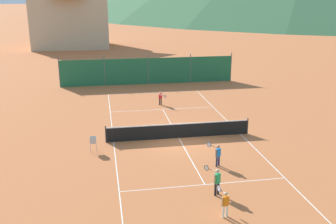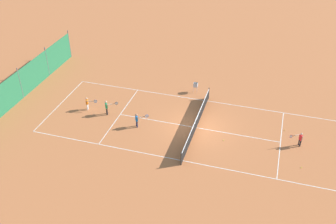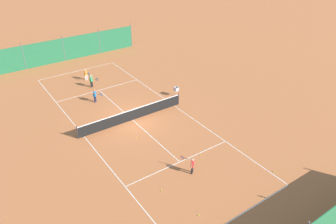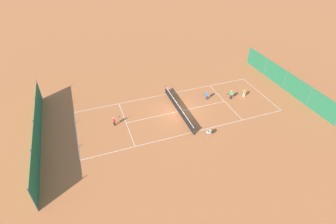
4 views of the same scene
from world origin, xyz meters
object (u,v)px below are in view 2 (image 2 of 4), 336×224
Objects in this scene: tennis_ball_by_net_left at (285,130)px; tennis_ball_mid_court at (224,140)px; tennis_net at (197,122)px; ball_hopper at (196,85)px; player_far_baseline at (107,107)px; tennis_ball_alley_right at (301,167)px; player_far_service at (300,138)px; player_near_baseline at (137,119)px; player_near_service at (88,103)px.

tennis_ball_by_net_left is 1.00× the size of tennis_ball_mid_court.
tennis_net is 10.31× the size of ball_hopper.
player_far_baseline is 15.50m from tennis_ball_alley_right.
player_far_service is at bearing 59.39° from ball_hopper.
tennis_ball_alley_right is (1.30, 12.36, -0.67)m from player_near_baseline.
tennis_ball_mid_court is (-1.48, -5.59, 0.00)m from tennis_ball_alley_right.
player_far_service is at bearing 100.27° from tennis_ball_mid_court.
tennis_ball_alley_right is 12.13m from ball_hopper.
tennis_net reaches higher than ball_hopper.
player_near_service is 17.32m from tennis_ball_alley_right.
player_far_service is 2.05m from tennis_ball_by_net_left.
player_near_service is 0.95× the size of player_near_baseline.
player_near_baseline reaches higher than ball_hopper.
player_near_service and player_far_service have the same top height.
tennis_net is 8.10× the size of player_far_service.
player_far_baseline is at bearing -98.31° from tennis_ball_alley_right.
tennis_net is 139.09× the size of tennis_ball_by_net_left.
player_near_baseline is 18.14× the size of tennis_ball_mid_court.
tennis_net is at bearing -76.36° from tennis_ball_by_net_left.
player_near_service is 1.83m from player_far_baseline.
ball_hopper is (-3.69, -7.97, 0.62)m from tennis_ball_by_net_left.
player_far_baseline reaches higher than tennis_net.
tennis_ball_by_net_left is at bearing -147.33° from player_far_service.
tennis_ball_mid_court is at bearing -58.62° from tennis_ball_by_net_left.
tennis_net is 139.09× the size of tennis_ball_alley_right.
player_near_service is at bearing -83.97° from tennis_ball_by_net_left.
tennis_ball_mid_court is (-0.18, 6.76, -0.67)m from player_near_baseline.
player_far_baseline is at bearing -89.20° from player_far_service.
player_far_baseline is 19.21× the size of tennis_ball_alley_right.
player_far_baseline is 1.42× the size of ball_hopper.
player_far_baseline reaches higher than player_far_service.
player_far_baseline is at bearing -94.45° from tennis_ball_mid_court.
tennis_net is at bearing -113.39° from tennis_ball_mid_court.
tennis_net is 8.32m from tennis_ball_alley_right.
player_near_baseline is at bearing -84.59° from player_far_service.
player_near_baseline is (1.19, -4.43, 0.20)m from tennis_net.
player_near_baseline is 12.44m from tennis_ball_alley_right.
tennis_ball_alley_right is 1.00× the size of tennis_ball_mid_court.
tennis_net is 6.82m from tennis_ball_by_net_left.
tennis_net is 8.11× the size of player_near_service.
player_far_service is 0.95× the size of player_near_baseline.
player_far_service is at bearing 90.09° from player_near_service.
tennis_ball_alley_right is at bearing 72.57° from tennis_net.
player_near_baseline is 18.14× the size of tennis_ball_by_net_left.
tennis_ball_mid_court is (0.76, 9.72, -0.71)m from player_far_baseline.
player_far_baseline reaches higher than player_near_baseline.
player_far_service is at bearing 95.41° from player_near_baseline.
ball_hopper is at bearing -114.87° from tennis_ball_by_net_left.
tennis_ball_alley_right is 5.79m from tennis_ball_mid_court.
player_far_service is 2.54m from tennis_ball_alley_right.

